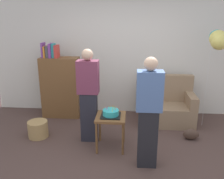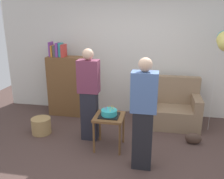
{
  "view_description": "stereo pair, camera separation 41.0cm",
  "coord_description": "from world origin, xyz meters",
  "px_view_note": "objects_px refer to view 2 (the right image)",
  "views": [
    {
      "loc": [
        0.13,
        -3.3,
        2.17
      ],
      "look_at": [
        -0.19,
        0.61,
        0.95
      ],
      "focal_mm": 39.11,
      "sensor_mm": 36.0,
      "label": 1
    },
    {
      "loc": [
        0.54,
        -3.24,
        2.17
      ],
      "look_at": [
        -0.19,
        0.61,
        0.95
      ],
      "focal_mm": 39.11,
      "sensor_mm": 36.0,
      "label": 2
    }
  ],
  "objects_px": {
    "wicker_basket": "(41,126)",
    "birthday_cake": "(109,113)",
    "bookshelf": "(67,85)",
    "person_blowing_candles": "(89,95)",
    "couch": "(171,108)",
    "person_holding_cake": "(143,114)",
    "side_table": "(109,121)",
    "handbag": "(193,138)"
  },
  "relations": [
    {
      "from": "side_table",
      "to": "person_blowing_candles",
      "type": "height_order",
      "value": "person_blowing_candles"
    },
    {
      "from": "bookshelf",
      "to": "birthday_cake",
      "type": "xyz_separation_m",
      "value": [
        1.2,
        -1.27,
        -0.06
      ]
    },
    {
      "from": "person_holding_cake",
      "to": "wicker_basket",
      "type": "distance_m",
      "value": 2.17
    },
    {
      "from": "wicker_basket",
      "to": "handbag",
      "type": "bearing_deg",
      "value": 2.5
    },
    {
      "from": "bookshelf",
      "to": "birthday_cake",
      "type": "relative_size",
      "value": 5.02
    },
    {
      "from": "couch",
      "to": "side_table",
      "type": "height_order",
      "value": "couch"
    },
    {
      "from": "bookshelf",
      "to": "person_holding_cake",
      "type": "height_order",
      "value": "person_holding_cake"
    },
    {
      "from": "person_blowing_candles",
      "to": "bookshelf",
      "type": "bearing_deg",
      "value": 137.47
    },
    {
      "from": "couch",
      "to": "bookshelf",
      "type": "height_order",
      "value": "bookshelf"
    },
    {
      "from": "person_blowing_candles",
      "to": "wicker_basket",
      "type": "distance_m",
      "value": 1.18
    },
    {
      "from": "birthday_cake",
      "to": "wicker_basket",
      "type": "height_order",
      "value": "birthday_cake"
    },
    {
      "from": "bookshelf",
      "to": "handbag",
      "type": "xyz_separation_m",
      "value": [
        2.61,
        -0.88,
        -0.58
      ]
    },
    {
      "from": "person_blowing_candles",
      "to": "couch",
      "type": "bearing_deg",
      "value": 40.96
    },
    {
      "from": "couch",
      "to": "person_holding_cake",
      "type": "height_order",
      "value": "person_holding_cake"
    },
    {
      "from": "wicker_basket",
      "to": "birthday_cake",
      "type": "bearing_deg",
      "value": -11.03
    },
    {
      "from": "person_blowing_candles",
      "to": "birthday_cake",
      "type": "bearing_deg",
      "value": -21.74
    },
    {
      "from": "person_blowing_candles",
      "to": "side_table",
      "type": "bearing_deg",
      "value": -21.74
    },
    {
      "from": "side_table",
      "to": "wicker_basket",
      "type": "xyz_separation_m",
      "value": [
        -1.36,
        0.27,
        -0.34
      ]
    },
    {
      "from": "side_table",
      "to": "handbag",
      "type": "distance_m",
      "value": 1.52
    },
    {
      "from": "bookshelf",
      "to": "wicker_basket",
      "type": "distance_m",
      "value": 1.15
    },
    {
      "from": "birthday_cake",
      "to": "person_holding_cake",
      "type": "bearing_deg",
      "value": -37.92
    },
    {
      "from": "handbag",
      "to": "wicker_basket",
      "type": "bearing_deg",
      "value": -177.5
    },
    {
      "from": "birthday_cake",
      "to": "person_holding_cake",
      "type": "xyz_separation_m",
      "value": [
        0.57,
        -0.45,
        0.21
      ]
    },
    {
      "from": "couch",
      "to": "birthday_cake",
      "type": "height_order",
      "value": "couch"
    },
    {
      "from": "couch",
      "to": "bookshelf",
      "type": "xyz_separation_m",
      "value": [
        -2.25,
        0.14,
        0.34
      ]
    },
    {
      "from": "person_holding_cake",
      "to": "handbag",
      "type": "distance_m",
      "value": 1.39
    },
    {
      "from": "couch",
      "to": "person_blowing_candles",
      "type": "height_order",
      "value": "person_blowing_candles"
    },
    {
      "from": "person_blowing_candles",
      "to": "person_holding_cake",
      "type": "relative_size",
      "value": 1.0
    },
    {
      "from": "birthday_cake",
      "to": "handbag",
      "type": "xyz_separation_m",
      "value": [
        1.41,
        0.39,
        -0.53
      ]
    },
    {
      "from": "couch",
      "to": "birthday_cake",
      "type": "distance_m",
      "value": 1.57
    },
    {
      "from": "birthday_cake",
      "to": "wicker_basket",
      "type": "bearing_deg",
      "value": 168.97
    },
    {
      "from": "bookshelf",
      "to": "side_table",
      "type": "bearing_deg",
      "value": -46.62
    },
    {
      "from": "bookshelf",
      "to": "person_holding_cake",
      "type": "distance_m",
      "value": 2.47
    },
    {
      "from": "wicker_basket",
      "to": "handbag",
      "type": "distance_m",
      "value": 2.78
    },
    {
      "from": "bookshelf",
      "to": "person_blowing_candles",
      "type": "height_order",
      "value": "person_blowing_candles"
    },
    {
      "from": "couch",
      "to": "side_table",
      "type": "distance_m",
      "value": 1.55
    },
    {
      "from": "couch",
      "to": "person_blowing_candles",
      "type": "relative_size",
      "value": 0.67
    },
    {
      "from": "person_holding_cake",
      "to": "wicker_basket",
      "type": "xyz_separation_m",
      "value": [
        -1.94,
        0.71,
        -0.68
      ]
    },
    {
      "from": "side_table",
      "to": "person_blowing_candles",
      "type": "bearing_deg",
      "value": 148.65
    },
    {
      "from": "bookshelf",
      "to": "handbag",
      "type": "bearing_deg",
      "value": -18.63
    },
    {
      "from": "couch",
      "to": "person_holding_cake",
      "type": "bearing_deg",
      "value": -106.7
    },
    {
      "from": "birthday_cake",
      "to": "wicker_basket",
      "type": "relative_size",
      "value": 0.89
    }
  ]
}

